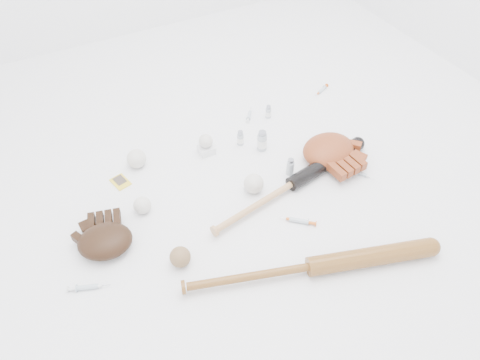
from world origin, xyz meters
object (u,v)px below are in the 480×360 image
bat_wood (311,267)px  pedestal (206,149)px  bat_dark (292,184)px  glove_dark (105,241)px

bat_wood → pedestal: bat_wood is taller
bat_wood → pedestal: bearing=111.5°
bat_dark → pedestal: 0.43m
glove_dark → pedestal: size_ratio=3.61×
glove_dark → bat_dark: bearing=10.1°
bat_dark → glove_dark: bearing=164.6°
pedestal → bat_dark: bearing=-59.7°
glove_dark → pedestal: (0.55, 0.30, -0.02)m
bat_dark → pedestal: (-0.22, 0.37, -0.01)m
bat_wood → glove_dark: size_ratio=4.02×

